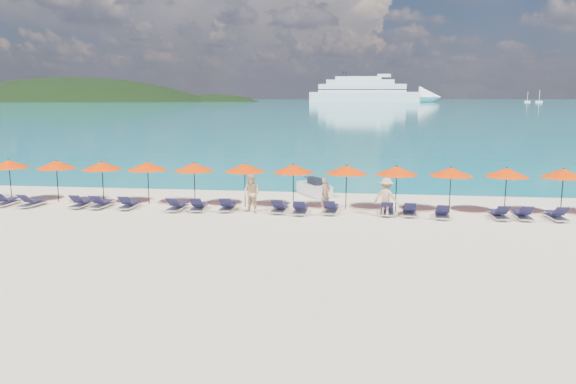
# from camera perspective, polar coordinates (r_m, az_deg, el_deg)

# --- Properties ---
(ground) EXTENTS (1400.00, 1400.00, 0.00)m
(ground) POSITION_cam_1_polar(r_m,az_deg,el_deg) (23.45, -0.97, -4.12)
(ground) COLOR beige
(sea) EXTENTS (1600.00, 1300.00, 0.01)m
(sea) POSITION_cam_1_polar(r_m,az_deg,el_deg) (682.55, 7.36, 9.17)
(sea) COLOR #1FA9B2
(sea) RESTS_ON ground
(headland_main) EXTENTS (374.00, 242.00, 126.50)m
(headland_main) POSITION_cam_1_polar(r_m,az_deg,el_deg) (640.60, -20.83, 5.18)
(headland_main) COLOR black
(headland_main) RESTS_ON ground
(headland_small) EXTENTS (162.00, 126.00, 85.50)m
(headland_small) POSITION_cam_1_polar(r_m,az_deg,el_deg) (603.74, -7.22, 5.78)
(headland_small) COLOR black
(headland_small) RESTS_ON ground
(cruise_ship) EXTENTS (123.41, 20.63, 34.34)m
(cruise_ship) POSITION_cam_1_polar(r_m,az_deg,el_deg) (547.68, 8.88, 9.95)
(cruise_ship) COLOR white
(cruise_ship) RESTS_ON ground
(sailboat_near) EXTENTS (5.13, 1.71, 9.41)m
(sailboat_near) POSITION_cam_1_polar(r_m,az_deg,el_deg) (568.27, 23.14, 8.48)
(sailboat_near) COLOR white
(sailboat_near) RESTS_ON ground
(sailboat_far) EXTENTS (5.78, 1.93, 10.60)m
(sailboat_far) POSITION_cam_1_polar(r_m,az_deg,el_deg) (546.46, 24.14, 8.41)
(sailboat_far) COLOR white
(sailboat_far) RESTS_ON ground
(jetski) EXTENTS (2.27, 2.87, 0.97)m
(jetski) POSITION_cam_1_polar(r_m,az_deg,el_deg) (32.21, 2.69, 0.40)
(jetski) COLOR silver
(jetski) RESTS_ON ground
(beachgoer_a) EXTENTS (0.68, 0.68, 1.60)m
(beachgoer_a) POSITION_cam_1_polar(r_m,az_deg,el_deg) (28.03, 3.81, -0.18)
(beachgoer_a) COLOR tan
(beachgoer_a) RESTS_ON ground
(beachgoer_b) EXTENTS (1.06, 0.89, 1.89)m
(beachgoer_b) POSITION_cam_1_polar(r_m,az_deg,el_deg) (27.22, -3.73, -0.16)
(beachgoer_b) COLOR tan
(beachgoer_b) RESTS_ON ground
(beachgoer_c) EXTENTS (1.31, 0.95, 1.84)m
(beachgoer_c) POSITION_cam_1_polar(r_m,az_deg,el_deg) (26.73, 9.94, -0.53)
(beachgoer_c) COLOR tan
(beachgoer_c) RESTS_ON ground
(umbrella_0) EXTENTS (2.10, 2.10, 2.28)m
(umbrella_0) POSITION_cam_1_polar(r_m,az_deg,el_deg) (33.61, -26.50, 2.56)
(umbrella_0) COLOR black
(umbrella_0) RESTS_ON ground
(umbrella_1) EXTENTS (2.10, 2.10, 2.28)m
(umbrella_1) POSITION_cam_1_polar(r_m,az_deg,el_deg) (32.25, -22.49, 2.58)
(umbrella_1) COLOR black
(umbrella_1) RESTS_ON ground
(umbrella_2) EXTENTS (2.10, 2.10, 2.28)m
(umbrella_2) POSITION_cam_1_polar(r_m,az_deg,el_deg) (30.95, -18.39, 2.56)
(umbrella_2) COLOR black
(umbrella_2) RESTS_ON ground
(umbrella_3) EXTENTS (2.10, 2.10, 2.28)m
(umbrella_3) POSITION_cam_1_polar(r_m,az_deg,el_deg) (30.10, -14.08, 2.57)
(umbrella_3) COLOR black
(umbrella_3) RESTS_ON ground
(umbrella_4) EXTENTS (2.10, 2.10, 2.28)m
(umbrella_4) POSITION_cam_1_polar(r_m,az_deg,el_deg) (29.23, -9.52, 2.53)
(umbrella_4) COLOR black
(umbrella_4) RESTS_ON ground
(umbrella_5) EXTENTS (2.10, 2.10, 2.28)m
(umbrella_5) POSITION_cam_1_polar(r_m,az_deg,el_deg) (28.63, -4.42, 2.48)
(umbrella_5) COLOR black
(umbrella_5) RESTS_ON ground
(umbrella_6) EXTENTS (2.10, 2.10, 2.28)m
(umbrella_6) POSITION_cam_1_polar(r_m,az_deg,el_deg) (28.17, 0.54, 2.39)
(umbrella_6) COLOR black
(umbrella_6) RESTS_ON ground
(umbrella_7) EXTENTS (2.10, 2.10, 2.28)m
(umbrella_7) POSITION_cam_1_polar(r_m,az_deg,el_deg) (27.97, 5.96, 2.29)
(umbrella_7) COLOR black
(umbrella_7) RESTS_ON ground
(umbrella_8) EXTENTS (2.10, 2.10, 2.28)m
(umbrella_8) POSITION_cam_1_polar(r_m,az_deg,el_deg) (27.92, 10.99, 2.15)
(umbrella_8) COLOR black
(umbrella_8) RESTS_ON ground
(umbrella_9) EXTENTS (2.10, 2.10, 2.28)m
(umbrella_9) POSITION_cam_1_polar(r_m,az_deg,el_deg) (28.11, 16.23, 1.99)
(umbrella_9) COLOR black
(umbrella_9) RESTS_ON ground
(umbrella_10) EXTENTS (2.10, 2.10, 2.28)m
(umbrella_10) POSITION_cam_1_polar(r_m,az_deg,el_deg) (28.72, 21.34, 1.87)
(umbrella_10) COLOR black
(umbrella_10) RESTS_ON ground
(umbrella_11) EXTENTS (2.10, 2.10, 2.28)m
(umbrella_11) POSITION_cam_1_polar(r_m,az_deg,el_deg) (29.52, 26.20, 1.73)
(umbrella_11) COLOR black
(umbrella_11) RESTS_ON ground
(lounger_1) EXTENTS (0.64, 1.71, 0.66)m
(lounger_1) POSITION_cam_1_polar(r_m,az_deg,el_deg) (32.50, -26.67, -0.84)
(lounger_1) COLOR silver
(lounger_1) RESTS_ON ground
(lounger_2) EXTENTS (0.78, 1.75, 0.66)m
(lounger_2) POSITION_cam_1_polar(r_m,az_deg,el_deg) (31.61, -24.57, -0.96)
(lounger_2) COLOR silver
(lounger_2) RESTS_ON ground
(lounger_3) EXTENTS (0.67, 1.72, 0.66)m
(lounger_3) POSITION_cam_1_polar(r_m,az_deg,el_deg) (30.51, -20.26, -1.03)
(lounger_3) COLOR silver
(lounger_3) RESTS_ON ground
(lounger_4) EXTENTS (0.71, 1.73, 0.66)m
(lounger_4) POSITION_cam_1_polar(r_m,az_deg,el_deg) (29.98, -18.41, -1.11)
(lounger_4) COLOR silver
(lounger_4) RESTS_ON ground
(lounger_5) EXTENTS (0.66, 1.71, 0.66)m
(lounger_5) POSITION_cam_1_polar(r_m,az_deg,el_deg) (29.40, -15.85, -1.19)
(lounger_5) COLOR silver
(lounger_5) RESTS_ON ground
(lounger_6) EXTENTS (0.72, 1.74, 0.66)m
(lounger_6) POSITION_cam_1_polar(r_m,az_deg,el_deg) (28.36, -11.20, -1.39)
(lounger_6) COLOR silver
(lounger_6) RESTS_ON ground
(lounger_7) EXTENTS (0.77, 1.75, 0.66)m
(lounger_7) POSITION_cam_1_polar(r_m,az_deg,el_deg) (28.14, -9.09, -1.41)
(lounger_7) COLOR silver
(lounger_7) RESTS_ON ground
(lounger_8) EXTENTS (0.69, 1.73, 0.66)m
(lounger_8) POSITION_cam_1_polar(r_m,az_deg,el_deg) (27.93, -6.16, -1.43)
(lounger_8) COLOR silver
(lounger_8) RESTS_ON ground
(lounger_9) EXTENTS (0.73, 1.74, 0.66)m
(lounger_9) POSITION_cam_1_polar(r_m,az_deg,el_deg) (27.40, -0.84, -1.59)
(lounger_9) COLOR silver
(lounger_9) RESTS_ON ground
(lounger_10) EXTENTS (0.62, 1.70, 0.66)m
(lounger_10) POSITION_cam_1_polar(r_m,az_deg,el_deg) (27.02, 1.27, -1.76)
(lounger_10) COLOR silver
(lounger_10) RESTS_ON ground
(lounger_11) EXTENTS (0.75, 1.74, 0.66)m
(lounger_11) POSITION_cam_1_polar(r_m,az_deg,el_deg) (27.21, 4.37, -1.70)
(lounger_11) COLOR silver
(lounger_11) RESTS_ON ground
(lounger_12) EXTENTS (0.70, 1.73, 0.66)m
(lounger_12) POSITION_cam_1_polar(r_m,az_deg,el_deg) (27.21, 10.03, -1.82)
(lounger_12) COLOR silver
(lounger_12) RESTS_ON ground
(lounger_13) EXTENTS (0.68, 1.72, 0.66)m
(lounger_13) POSITION_cam_1_polar(r_m,az_deg,el_deg) (27.25, 12.23, -1.88)
(lounger_13) COLOR silver
(lounger_13) RESTS_ON ground
(lounger_14) EXTENTS (0.77, 1.75, 0.66)m
(lounger_14) POSITION_cam_1_polar(r_m,az_deg,el_deg) (27.09, 15.37, -2.08)
(lounger_14) COLOR silver
(lounger_14) RESTS_ON ground
(lounger_15) EXTENTS (0.70, 1.73, 0.66)m
(lounger_15) POSITION_cam_1_polar(r_m,az_deg,el_deg) (27.70, 20.63, -2.10)
(lounger_15) COLOR silver
(lounger_15) RESTS_ON ground
(lounger_16) EXTENTS (0.63, 1.70, 0.66)m
(lounger_16) POSITION_cam_1_polar(r_m,az_deg,el_deg) (28.01, 22.73, -2.11)
(lounger_16) COLOR silver
(lounger_16) RESTS_ON ground
(lounger_17) EXTENTS (0.71, 1.73, 0.66)m
(lounger_17) POSITION_cam_1_polar(r_m,az_deg,el_deg) (28.45, 25.56, -2.13)
(lounger_17) COLOR silver
(lounger_17) RESTS_ON ground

